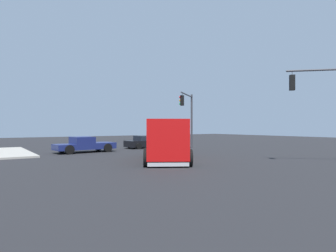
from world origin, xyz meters
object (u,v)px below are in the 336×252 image
delivery_truck (166,139)px  sedan_black (146,142)px  pickup_navy (84,144)px  traffic_light_secondary (188,112)px

delivery_truck → sedan_black: 11.32m
delivery_truck → pickup_navy: size_ratio=1.51×
pickup_navy → sedan_black: pickup_navy is taller
traffic_light_secondary → pickup_navy: bearing=77.1°
delivery_truck → traffic_light_secondary: 10.04m
traffic_light_secondary → pickup_navy: traffic_light_secondary is taller
pickup_navy → sedan_black: 7.21m
delivery_truck → sedan_black: bearing=-22.6°
traffic_light_secondary → pickup_navy: (2.25, 9.86, -3.02)m
delivery_truck → pickup_navy: (8.92, 2.71, -0.70)m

